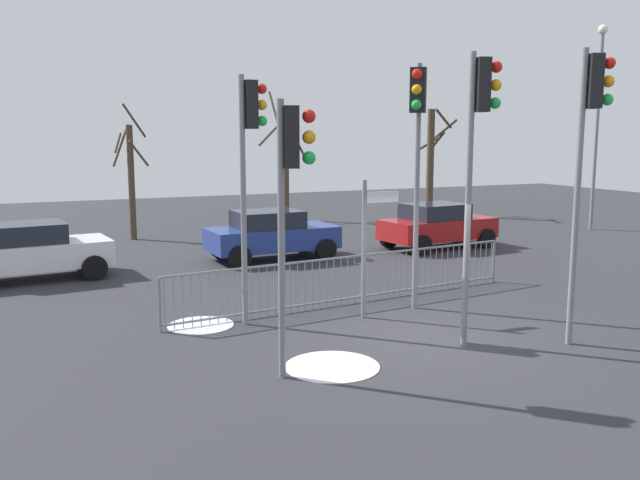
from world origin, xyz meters
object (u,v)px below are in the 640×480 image
at_px(car_red_near, 437,225).
at_px(car_white_trailing, 30,250).
at_px(traffic_light_rear_right, 249,144).
at_px(traffic_light_foreground_right, 291,176).
at_px(bare_tree_centre, 431,159).
at_px(bare_tree_right, 131,177).
at_px(direction_sign_post, 367,241).
at_px(traffic_light_foreground_left, 417,132).
at_px(traffic_light_mid_right, 589,132).
at_px(bare_tree_left, 285,159).
at_px(street_lamp, 598,109).
at_px(traffic_light_mid_left, 478,134).
at_px(car_blue_far, 271,234).

bearing_deg(car_red_near, car_white_trailing, 172.91).
xyz_separation_m(traffic_light_rear_right, traffic_light_foreground_right, (-0.38, -3.09, -0.43)).
bearing_deg(bare_tree_centre, bare_tree_right, -172.71).
bearing_deg(direction_sign_post, traffic_light_foreground_left, 9.62).
bearing_deg(traffic_light_mid_right, direction_sign_post, -117.31).
bearing_deg(traffic_light_foreground_left, bare_tree_left, -62.57).
distance_m(street_lamp, bare_tree_left, 12.69).
height_order(traffic_light_mid_left, bare_tree_centre, traffic_light_mid_left).
relative_size(traffic_light_rear_right, bare_tree_centre, 0.99).
bearing_deg(traffic_light_foreground_left, traffic_light_rear_right, 32.01).
xyz_separation_m(traffic_light_foreground_left, car_red_near, (4.92, 6.44, -2.97)).
distance_m(traffic_light_mid_right, bare_tree_left, 18.66).
bearing_deg(car_blue_far, traffic_light_mid_right, -80.61).
xyz_separation_m(direction_sign_post, car_white_trailing, (-6.16, 6.68, -0.81)).
bearing_deg(traffic_light_foreground_right, car_blue_far, -176.78).
bearing_deg(car_white_trailing, traffic_light_foreground_right, -75.61).
xyz_separation_m(traffic_light_foreground_right, direction_sign_post, (2.66, 2.57, -1.50)).
bearing_deg(traffic_light_mid_right, traffic_light_mid_left, -93.16).
bearing_deg(bare_tree_left, traffic_light_mid_right, -95.15).
xyz_separation_m(street_lamp, bare_tree_centre, (-3.20, 6.50, -2.09)).
distance_m(traffic_light_mid_left, car_white_trailing, 11.78).
bearing_deg(traffic_light_rear_right, bare_tree_left, 151.34).
xyz_separation_m(traffic_light_foreground_right, car_blue_far, (3.11, 9.43, -2.31)).
bearing_deg(bare_tree_left, direction_sign_post, -105.38).
xyz_separation_m(car_blue_far, bare_tree_centre, (10.49, 7.41, 1.82)).
relative_size(traffic_light_rear_right, street_lamp, 0.62).
bearing_deg(car_blue_far, bare_tree_left, 63.49).
bearing_deg(street_lamp, car_blue_far, -176.20).
bearing_deg(traffic_light_foreground_right, bare_tree_left, -179.50).
height_order(car_red_near, bare_tree_right, bare_tree_right).
distance_m(street_lamp, bare_tree_right, 17.68).
bearing_deg(street_lamp, traffic_light_mid_right, -136.78).
height_order(car_red_near, bare_tree_centre, bare_tree_centre).
relative_size(traffic_light_mid_left, car_blue_far, 1.31).
height_order(car_white_trailing, bare_tree_left, bare_tree_left).
distance_m(traffic_light_foreground_left, direction_sign_post, 2.47).
bearing_deg(traffic_light_foreground_right, street_lamp, 143.08).
height_order(car_white_trailing, bare_tree_centre, bare_tree_centre).
xyz_separation_m(car_red_near, bare_tree_left, (-1.87, 8.90, 1.87)).
distance_m(car_red_near, bare_tree_centre, 9.28).
relative_size(traffic_light_mid_right, traffic_light_rear_right, 1.07).
height_order(traffic_light_foreground_right, car_blue_far, traffic_light_foreground_right).
bearing_deg(traffic_light_mid_right, traffic_light_rear_right, -103.75).
bearing_deg(traffic_light_foreground_right, traffic_light_rear_right, -165.59).
xyz_separation_m(traffic_light_mid_left, bare_tree_right, (-3.60, 14.81, -1.48)).
bearing_deg(direction_sign_post, bare_tree_centre, 56.70).
distance_m(traffic_light_mid_right, traffic_light_foreground_left, 3.50).
bearing_deg(traffic_light_foreground_right, bare_tree_right, -158.38).
relative_size(bare_tree_left, bare_tree_right, 1.17).
xyz_separation_m(traffic_light_mid_right, traffic_light_foreground_left, (-1.38, 3.22, 0.00)).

